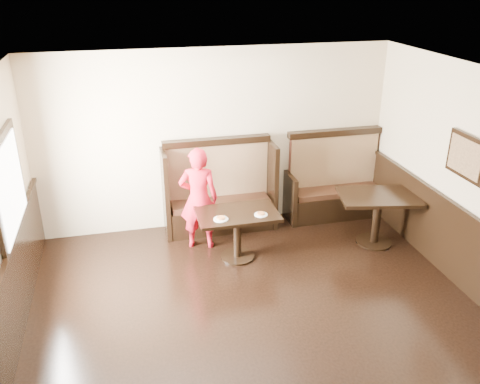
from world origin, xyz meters
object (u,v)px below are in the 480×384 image
object	(u,v)px
booth_main	(219,197)
table_main	(237,223)
table_neighbor	(378,207)
child	(199,199)
booth_neighbor	(334,188)

from	to	relation	value
booth_main	table_main	bearing A→B (deg)	-86.79
table_neighbor	child	distance (m)	2.64
table_main	table_neighbor	bearing A→B (deg)	-2.13
booth_neighbor	table_neighbor	bearing A→B (deg)	-78.32
booth_neighbor	table_main	xyz separation A→B (m)	(-1.89, -1.01, 0.07)
booth_main	child	size ratio (longest dim) A/B	1.13
booth_main	table_neighbor	bearing A→B (deg)	-26.35
child	table_neighbor	bearing A→B (deg)	-178.10
table_neighbor	table_main	bearing A→B (deg)	-170.11
booth_neighbor	child	size ratio (longest dim) A/B	1.06
table_neighbor	child	world-z (taller)	child
table_main	table_neighbor	size ratio (longest dim) A/B	0.89
table_main	child	world-z (taller)	child
booth_main	table_main	distance (m)	1.01
booth_main	table_neighbor	size ratio (longest dim) A/B	1.38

